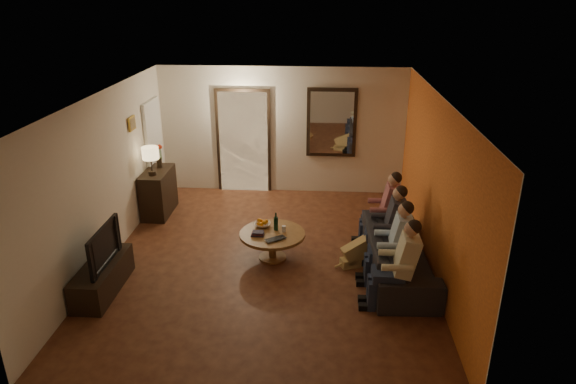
# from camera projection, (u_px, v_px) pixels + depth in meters

# --- Properties ---
(floor) EXTENTS (5.00, 6.00, 0.01)m
(floor) POSITION_uv_depth(u_px,v_px,m) (268.00, 260.00, 8.18)
(floor) COLOR #441E12
(floor) RESTS_ON ground
(ceiling) EXTENTS (5.00, 6.00, 0.01)m
(ceiling) POSITION_uv_depth(u_px,v_px,m) (265.00, 97.00, 7.20)
(ceiling) COLOR white
(ceiling) RESTS_ON back_wall
(back_wall) EXTENTS (5.00, 0.02, 2.60)m
(back_wall) POSITION_uv_depth(u_px,v_px,m) (282.00, 131.00, 10.47)
(back_wall) COLOR beige
(back_wall) RESTS_ON floor
(front_wall) EXTENTS (5.00, 0.02, 2.60)m
(front_wall) POSITION_uv_depth(u_px,v_px,m) (234.00, 295.00, 4.91)
(front_wall) COLOR beige
(front_wall) RESTS_ON floor
(left_wall) EXTENTS (0.02, 6.00, 2.60)m
(left_wall) POSITION_uv_depth(u_px,v_px,m) (104.00, 180.00, 7.85)
(left_wall) COLOR beige
(left_wall) RESTS_ON floor
(right_wall) EXTENTS (0.02, 6.00, 2.60)m
(right_wall) POSITION_uv_depth(u_px,v_px,m) (436.00, 188.00, 7.53)
(right_wall) COLOR beige
(right_wall) RESTS_ON floor
(orange_accent) EXTENTS (0.01, 6.00, 2.60)m
(orange_accent) POSITION_uv_depth(u_px,v_px,m) (435.00, 188.00, 7.54)
(orange_accent) COLOR #B9531F
(orange_accent) RESTS_ON right_wall
(kitchen_doorway) EXTENTS (1.00, 0.06, 2.10)m
(kitchen_doorway) POSITION_uv_depth(u_px,v_px,m) (244.00, 142.00, 10.59)
(kitchen_doorway) COLOR #FFE0A5
(kitchen_doorway) RESTS_ON floor
(door_trim) EXTENTS (1.12, 0.04, 2.22)m
(door_trim) POSITION_uv_depth(u_px,v_px,m) (244.00, 142.00, 10.58)
(door_trim) COLOR black
(door_trim) RESTS_ON floor
(fridge_glimpse) EXTENTS (0.45, 0.03, 1.70)m
(fridge_glimpse) POSITION_uv_depth(u_px,v_px,m) (256.00, 149.00, 10.64)
(fridge_glimpse) COLOR silver
(fridge_glimpse) RESTS_ON floor
(mirror_frame) EXTENTS (1.00, 0.05, 1.40)m
(mirror_frame) POSITION_uv_depth(u_px,v_px,m) (332.00, 123.00, 10.29)
(mirror_frame) COLOR black
(mirror_frame) RESTS_ON back_wall
(mirror_glass) EXTENTS (0.86, 0.02, 1.26)m
(mirror_glass) POSITION_uv_depth(u_px,v_px,m) (332.00, 123.00, 10.26)
(mirror_glass) COLOR white
(mirror_glass) RESTS_ON back_wall
(white_door) EXTENTS (0.06, 0.85, 2.04)m
(white_door) POSITION_uv_depth(u_px,v_px,m) (155.00, 152.00, 10.08)
(white_door) COLOR white
(white_door) RESTS_ON floor
(framed_art) EXTENTS (0.03, 0.28, 0.24)m
(framed_art) POSITION_uv_depth(u_px,v_px,m) (132.00, 123.00, 8.84)
(framed_art) COLOR #B28C33
(framed_art) RESTS_ON left_wall
(art_canvas) EXTENTS (0.01, 0.22, 0.18)m
(art_canvas) POSITION_uv_depth(u_px,v_px,m) (133.00, 123.00, 8.84)
(art_canvas) COLOR brown
(art_canvas) RESTS_ON left_wall
(dresser) EXTENTS (0.45, 0.96, 0.86)m
(dresser) POSITION_uv_depth(u_px,v_px,m) (158.00, 192.00, 9.69)
(dresser) COLOR black
(dresser) RESTS_ON floor
(table_lamp) EXTENTS (0.30, 0.30, 0.54)m
(table_lamp) POSITION_uv_depth(u_px,v_px,m) (151.00, 161.00, 9.23)
(table_lamp) COLOR beige
(table_lamp) RESTS_ON dresser
(flower_vase) EXTENTS (0.14, 0.14, 0.44)m
(flower_vase) POSITION_uv_depth(u_px,v_px,m) (159.00, 156.00, 9.65)
(flower_vase) COLOR red
(flower_vase) RESTS_ON dresser
(tv_stand) EXTENTS (0.45, 1.29, 0.43)m
(tv_stand) POSITION_uv_depth(u_px,v_px,m) (102.00, 277.00, 7.27)
(tv_stand) COLOR black
(tv_stand) RESTS_ON floor
(tv) EXTENTS (0.99, 0.13, 0.57)m
(tv) POSITION_uv_depth(u_px,v_px,m) (98.00, 246.00, 7.08)
(tv) COLOR black
(tv) RESTS_ON tv_stand
(sofa) EXTENTS (2.30, 0.98, 0.66)m
(sofa) POSITION_uv_depth(u_px,v_px,m) (398.00, 253.00, 7.68)
(sofa) COLOR black
(sofa) RESTS_ON floor
(person_a) EXTENTS (0.60, 0.40, 1.20)m
(person_a) POSITION_uv_depth(u_px,v_px,m) (401.00, 268.00, 6.75)
(person_a) COLOR tan
(person_a) RESTS_ON sofa
(person_b) EXTENTS (0.60, 0.40, 1.20)m
(person_b) POSITION_uv_depth(u_px,v_px,m) (395.00, 247.00, 7.31)
(person_b) COLOR tan
(person_b) RESTS_ON sofa
(person_c) EXTENTS (0.60, 0.40, 1.20)m
(person_c) POSITION_uv_depth(u_px,v_px,m) (390.00, 228.00, 7.86)
(person_c) COLOR tan
(person_c) RESTS_ON sofa
(person_d) EXTENTS (0.60, 0.40, 1.20)m
(person_d) POSITION_uv_depth(u_px,v_px,m) (386.00, 212.00, 8.42)
(person_d) COLOR tan
(person_d) RESTS_ON sofa
(dog) EXTENTS (0.61, 0.42, 0.56)m
(dog) POSITION_uv_depth(u_px,v_px,m) (357.00, 250.00, 7.90)
(dog) COLOR tan
(dog) RESTS_ON floor
(coffee_table) EXTENTS (1.28, 1.28, 0.45)m
(coffee_table) POSITION_uv_depth(u_px,v_px,m) (272.00, 245.00, 8.14)
(coffee_table) COLOR brown
(coffee_table) RESTS_ON floor
(bowl) EXTENTS (0.26, 0.26, 0.06)m
(bowl) POSITION_uv_depth(u_px,v_px,m) (262.00, 225.00, 8.26)
(bowl) COLOR white
(bowl) RESTS_ON coffee_table
(oranges) EXTENTS (0.20, 0.20, 0.08)m
(oranges) POSITION_uv_depth(u_px,v_px,m) (262.00, 221.00, 8.23)
(oranges) COLOR orange
(oranges) RESTS_ON bowl
(wine_bottle) EXTENTS (0.07, 0.07, 0.31)m
(wine_bottle) POSITION_uv_depth(u_px,v_px,m) (276.00, 221.00, 8.09)
(wine_bottle) COLOR black
(wine_bottle) RESTS_ON coffee_table
(wine_glass) EXTENTS (0.06, 0.06, 0.10)m
(wine_glass) POSITION_uv_depth(u_px,v_px,m) (284.00, 229.00, 8.07)
(wine_glass) COLOR silver
(wine_glass) RESTS_ON coffee_table
(book_stack) EXTENTS (0.20, 0.15, 0.07)m
(book_stack) POSITION_uv_depth(u_px,v_px,m) (258.00, 233.00, 7.97)
(book_stack) COLOR black
(book_stack) RESTS_ON coffee_table
(laptop) EXTENTS (0.39, 0.36, 0.03)m
(laptop) POSITION_uv_depth(u_px,v_px,m) (277.00, 240.00, 7.79)
(laptop) COLOR black
(laptop) RESTS_ON coffee_table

